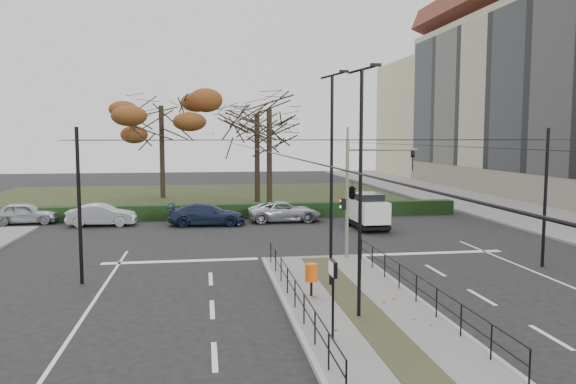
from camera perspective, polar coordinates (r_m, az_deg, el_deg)
The scene contains 20 objects.
ground at distance 21.39m, azimuth 5.08°, elevation -9.64°, with size 140.00×140.00×0.00m, color black.
median_island at distance 19.04m, azimuth 6.89°, elevation -11.37°, with size 4.40×15.00×0.14m, color #63605E.
sidewalk_east at distance 48.19m, azimuth 19.91°, elevation -1.31°, with size 8.00×90.00×0.14m, color #63605E.
park at distance 52.35m, azimuth -9.69°, elevation -0.54°, with size 38.00×26.00×0.10m, color #242D16.
hedge at distance 39.00m, azimuth -10.08°, elevation -1.99°, with size 38.00×1.00×1.00m, color black.
median_railing at distance 18.70m, azimuth 7.00°, elevation -8.81°, with size 4.14×13.24×0.92m.
catenary at distance 22.32m, azimuth 4.18°, elevation -0.05°, with size 20.00×34.00×6.00m.
traffic_light at distance 25.55m, azimuth 6.70°, elevation 0.21°, with size 3.61×2.04×5.30m.
litter_bin at distance 19.54m, azimuth 2.39°, elevation -8.22°, with size 0.44×0.44×1.13m.
info_panel at distance 15.31m, azimuth 4.59°, elevation -8.66°, with size 0.12×0.57×2.18m.
streetlamp_median_near at distance 16.96m, azimuth 7.41°, elevation 0.17°, with size 0.64×0.13×7.64m.
streetlamp_median_far at distance 20.54m, azimuth 4.48°, elevation 1.48°, with size 0.66×0.13×7.87m.
parked_car_first at distance 40.04m, azimuth -25.15°, elevation -1.95°, with size 1.66×4.12×1.40m, color #B2B5BA.
parked_car_second at distance 37.37m, azimuth -18.39°, elevation -2.23°, with size 1.47×4.20×1.38m, color #B2B5BA.
parked_car_third at distance 36.09m, azimuth -8.25°, elevation -2.25°, with size 1.97×4.85×1.41m, color #1B263F.
parked_car_fourth at distance 37.26m, azimuth -0.34°, elevation -2.00°, with size 2.22×4.81×1.34m, color #B2B5BA.
white_van at distance 34.67m, azimuth 8.03°, elevation -1.83°, with size 1.97×4.03×2.19m.
rust_tree at distance 51.99m, azimuth -12.77°, elevation 8.55°, with size 9.07×9.07×10.90m.
bare_tree_center at distance 47.54m, azimuth -3.17°, elevation 7.34°, with size 7.43×7.43×9.93m.
bare_tree_near at distance 45.39m, azimuth -1.92°, elevation 7.73°, with size 6.67×6.67×10.29m.
Camera 1 is at (-4.89, -20.04, 5.64)m, focal length 35.00 mm.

